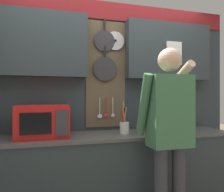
{
  "coord_description": "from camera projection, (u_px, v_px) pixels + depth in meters",
  "views": [
    {
      "loc": [
        -0.7,
        -2.27,
        1.31
      ],
      "look_at": [
        -0.02,
        0.18,
        1.31
      ],
      "focal_mm": 35.0,
      "sensor_mm": 36.0,
      "label": 1
    }
  ],
  "objects": [
    {
      "name": "back_wall_unit",
      "position": [
        113.0,
        78.0,
        2.62
      ],
      "size": [
        3.16,
        0.22,
        2.45
      ],
      "color": "#2D383D",
      "rests_on": "ground_plane"
    },
    {
      "name": "microwave",
      "position": [
        43.0,
        121.0,
        2.16
      ],
      "size": [
        0.5,
        0.37,
        0.32
      ],
      "color": "red",
      "rests_on": "base_cabinet_counter"
    },
    {
      "name": "knife_block",
      "position": [
        185.0,
        123.0,
        2.59
      ],
      "size": [
        0.12,
        0.16,
        0.26
      ],
      "color": "brown",
      "rests_on": "base_cabinet_counter"
    },
    {
      "name": "person",
      "position": [
        169.0,
        125.0,
        1.98
      ],
      "size": [
        0.54,
        0.63,
        1.75
      ],
      "color": "#383842",
      "rests_on": "ground_plane"
    },
    {
      "name": "base_cabinet_counter",
      "position": [
        118.0,
        176.0,
        2.37
      ],
      "size": [
        2.59,
        0.59,
        0.9
      ],
      "color": "#2D383D",
      "rests_on": "ground_plane"
    },
    {
      "name": "utensil_crock",
      "position": [
        125.0,
        126.0,
        2.39
      ],
      "size": [
        0.1,
        0.1,
        0.35
      ],
      "color": "white",
      "rests_on": "base_cabinet_counter"
    }
  ]
}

